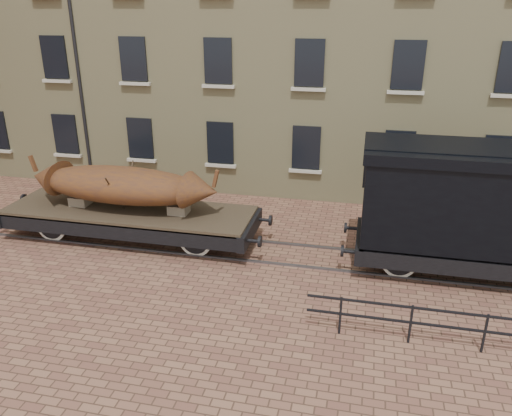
# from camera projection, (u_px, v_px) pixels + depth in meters

# --- Properties ---
(ground) EXTENTS (90.00, 90.00, 0.00)m
(ground) POSITION_uv_depth(u_px,v_px,m) (253.00, 251.00, 16.03)
(ground) COLOR brown
(warehouse_cream) EXTENTS (40.00, 10.19, 14.00)m
(warehouse_cream) POSITION_uv_depth(u_px,v_px,m) (370.00, 15.00, 21.87)
(warehouse_cream) COLOR #C8BC81
(warehouse_cream) RESTS_ON ground
(rail_track) EXTENTS (30.00, 1.52, 0.06)m
(rail_track) POSITION_uv_depth(u_px,v_px,m) (253.00, 250.00, 16.02)
(rail_track) COLOR #59595E
(rail_track) RESTS_ON ground
(flatcar_wagon) EXTENTS (9.31, 2.52, 1.41)m
(flatcar_wagon) POSITION_uv_depth(u_px,v_px,m) (130.00, 215.00, 16.56)
(flatcar_wagon) COLOR #483A2C
(flatcar_wagon) RESTS_ON ground
(iron_boat) EXTENTS (6.71, 2.01, 1.60)m
(iron_boat) POSITION_uv_depth(u_px,v_px,m) (122.00, 185.00, 16.21)
(iron_boat) COLOR brown
(iron_boat) RESTS_ON flatcar_wagon
(goods_van) EXTENTS (7.35, 2.68, 3.80)m
(goods_van) POSITION_uv_depth(u_px,v_px,m) (480.00, 197.00, 13.83)
(goods_van) COLOR black
(goods_van) RESTS_ON ground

